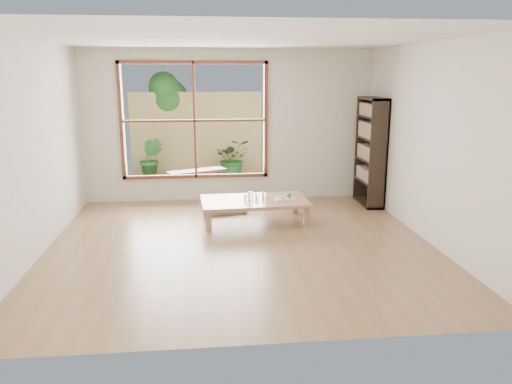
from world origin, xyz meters
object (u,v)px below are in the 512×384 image
low_table (255,202)px  garden_bench (197,173)px  bookshelf (371,152)px  food_tray (286,198)px

low_table → garden_bench: bearing=108.8°
low_table → bookshelf: size_ratio=0.90×
food_tray → garden_bench: bearing=121.6°
garden_bench → food_tray: bearing=-83.0°
food_tray → garden_bench: food_tray is taller
bookshelf → food_tray: 1.89m
garden_bench → low_table: bearing=-92.3°
low_table → bookshelf: bearing=19.7°
low_table → bookshelf: bookshelf is taller
bookshelf → food_tray: bookshelf is taller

